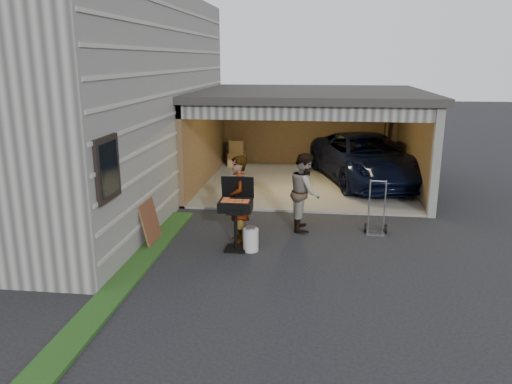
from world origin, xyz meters
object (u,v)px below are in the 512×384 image
plywood_panel (150,223)px  hand_truck (376,223)px  minivan (366,160)px  bbq_grill (236,208)px  propane_tank (251,240)px  man (305,192)px  woman (238,200)px

plywood_panel → hand_truck: 4.96m
minivan → hand_truck: size_ratio=4.36×
bbq_grill → propane_tank: 0.72m
propane_tank → plywood_panel: 2.18m
propane_tank → hand_truck: size_ratio=0.39×
propane_tank → plywood_panel: size_ratio=0.51×
bbq_grill → propane_tank: bearing=-9.4°
minivan → man: 4.95m
propane_tank → woman: bearing=124.7°
woman → propane_tank: size_ratio=3.99×
propane_tank → bbq_grill: bearing=170.6°
man → minivan: bearing=-24.6°
woman → propane_tank: (0.34, -0.49, -0.70)m
minivan → plywood_panel: size_ratio=5.78×
bbq_grill → propane_tank: bbq_grill is taller
plywood_panel → woman: bearing=9.7°
propane_tank → hand_truck: bearing=27.8°
hand_truck → propane_tank: bearing=-147.7°
minivan → plywood_panel: 7.76m
woman → hand_truck: size_ratio=1.54×
woman → bbq_grill: size_ratio=1.26×
minivan → hand_truck: minivan is taller
woman → propane_tank: woman is taller
propane_tank → plywood_panel: bearing=175.4°
man → plywood_panel: 3.49m
woman → plywood_panel: (-1.82, -0.31, -0.48)m
man → propane_tank: bearing=141.9°
woman → plywood_panel: size_ratio=2.04×
man → bbq_grill: 1.98m
propane_tank → plywood_panel: (-2.16, 0.18, 0.22)m
minivan → woman: bearing=-134.6°
bbq_grill → hand_truck: (2.95, 1.34, -0.65)m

